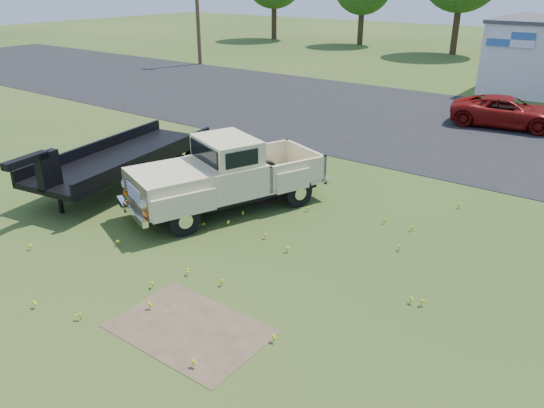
{
  "coord_description": "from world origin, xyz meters",
  "views": [
    {
      "loc": [
        7.89,
        -8.92,
        6.35
      ],
      "look_at": [
        0.55,
        1.0,
        1.04
      ],
      "focal_mm": 35.0,
      "sensor_mm": 36.0,
      "label": 1
    }
  ],
  "objects": [
    {
      "name": "flatbed_trailer",
      "position": [
        -5.89,
        1.5,
        0.99
      ],
      "size": [
        3.57,
        7.55,
        1.98
      ],
      "primitive_type": null,
      "rotation": [
        0.0,
        0.0,
        0.16
      ],
      "color": "black",
      "rests_on": "ground"
    },
    {
      "name": "utility_pole_west",
      "position": [
        -22.0,
        22.0,
        4.6
      ],
      "size": [
        1.6,
        0.3,
        9.0
      ],
      "color": "#4D3723",
      "rests_on": "ground"
    },
    {
      "name": "vintage_pickup_truck",
      "position": [
        -1.73,
        1.93,
        1.09
      ],
      "size": [
        4.37,
        6.43,
        2.17
      ],
      "primitive_type": null,
      "rotation": [
        0.0,
        0.0,
        -0.38
      ],
      "color": "tan",
      "rests_on": "ground"
    },
    {
      "name": "red_pickup",
      "position": [
        2.37,
        16.54,
        0.68
      ],
      "size": [
        5.15,
        2.95,
        1.35
      ],
      "primitive_type": "imported",
      "rotation": [
        0.0,
        0.0,
        1.72
      ],
      "color": "maroon",
      "rests_on": "ground"
    },
    {
      "name": "ground",
      "position": [
        0.0,
        0.0,
        0.0
      ],
      "size": [
        140.0,
        140.0,
        0.0
      ],
      "primitive_type": "plane",
      "color": "#2B4C18",
      "rests_on": "ground"
    },
    {
      "name": "dirt_patch_b",
      "position": [
        -2.0,
        3.5,
        0.0
      ],
      "size": [
        2.2,
        1.6,
        0.01
      ],
      "primitive_type": "cube",
      "color": "brown",
      "rests_on": "ground"
    },
    {
      "name": "dirt_patch_a",
      "position": [
        1.5,
        -3.0,
        0.0
      ],
      "size": [
        3.0,
        2.0,
        0.01
      ],
      "primitive_type": "cube",
      "color": "brown",
      "rests_on": "ground"
    },
    {
      "name": "asphalt_lot",
      "position": [
        0.0,
        15.0,
        0.0
      ],
      "size": [
        90.0,
        14.0,
        0.02
      ],
      "primitive_type": "cube",
      "color": "black",
      "rests_on": "ground"
    }
  ]
}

